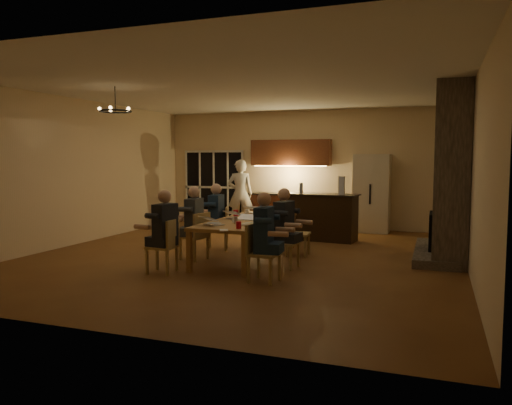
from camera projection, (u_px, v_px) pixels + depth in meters
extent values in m
plane|color=brown|center=(245.00, 256.00, 9.67)|extent=(9.00, 9.00, 0.00)
cube|color=beige|center=(304.00, 169.00, 13.76)|extent=(8.00, 0.04, 3.20)
cube|color=beige|center=(73.00, 172.00, 10.89)|extent=(0.04, 9.00, 3.20)
cube|color=beige|center=(473.00, 176.00, 8.16)|extent=(0.04, 9.00, 3.20)
cube|color=white|center=(244.00, 88.00, 9.38)|extent=(8.00, 9.00, 0.04)
cube|color=black|center=(214.00, 187.00, 14.68)|extent=(1.86, 0.08, 2.10)
cube|color=#685B52|center=(450.00, 174.00, 9.39)|extent=(0.58, 2.50, 3.20)
cube|color=beige|center=(372.00, 193.00, 12.82)|extent=(0.90, 0.68, 2.00)
cube|color=#A96A43|center=(248.00, 239.00, 9.41)|extent=(1.10, 2.96, 0.75)
cube|color=black|center=(319.00, 217.00, 11.56)|extent=(1.87, 0.86, 1.08)
imported|color=silver|center=(240.00, 194.00, 13.62)|extent=(0.79, 0.65, 1.87)
torus|color=black|center=(115.00, 111.00, 9.12)|extent=(0.59, 0.59, 0.03)
cylinder|color=white|center=(234.00, 220.00, 8.89)|extent=(0.08, 0.08, 0.10)
cylinder|color=white|center=(263.00, 214.00, 9.77)|extent=(0.07, 0.07, 0.10)
cylinder|color=white|center=(247.00, 212.00, 10.20)|extent=(0.08, 0.08, 0.10)
cylinder|color=red|center=(239.00, 225.00, 8.09)|extent=(0.08, 0.08, 0.12)
cylinder|color=red|center=(236.00, 213.00, 9.92)|extent=(0.10, 0.10, 0.12)
cylinder|color=red|center=(278.00, 209.00, 10.66)|extent=(0.09, 0.09, 0.12)
cylinder|color=#B2B2B7|center=(236.00, 220.00, 8.71)|extent=(0.06, 0.06, 0.12)
cylinder|color=#3F0F0C|center=(263.00, 209.00, 10.75)|extent=(0.07, 0.07, 0.12)
cylinder|color=#B2B2B7|center=(273.00, 215.00, 9.51)|extent=(0.07, 0.07, 0.12)
cylinder|color=white|center=(252.00, 223.00, 8.71)|extent=(0.28, 0.28, 0.02)
cylinder|color=white|center=(214.00, 224.00, 8.67)|extent=(0.24, 0.24, 0.02)
cylinder|color=white|center=(281.00, 216.00, 9.87)|extent=(0.25, 0.25, 0.02)
cube|color=white|center=(224.00, 230.00, 7.89)|extent=(0.20, 0.23, 0.01)
cylinder|color=#99999E|center=(301.00, 188.00, 11.71)|extent=(0.08, 0.08, 0.24)
cube|color=silver|center=(342.00, 185.00, 11.18)|extent=(0.13, 0.13, 0.41)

